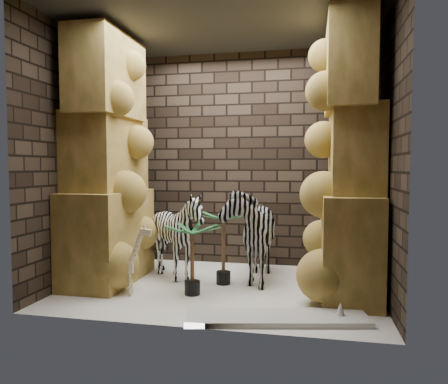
% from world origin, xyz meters
% --- Properties ---
extents(floor, '(3.50, 3.50, 0.00)m').
position_xyz_m(floor, '(0.00, 0.00, 0.00)').
color(floor, white).
rests_on(floor, ground).
extents(ceiling, '(3.50, 3.50, 0.00)m').
position_xyz_m(ceiling, '(0.00, 0.00, 3.00)').
color(ceiling, '#373633').
rests_on(ceiling, ground).
extents(wall_back, '(3.50, 0.00, 3.50)m').
position_xyz_m(wall_back, '(0.00, 1.25, 1.50)').
color(wall_back, black).
rests_on(wall_back, ground).
extents(wall_front, '(3.50, 0.00, 3.50)m').
position_xyz_m(wall_front, '(0.00, -1.25, 1.50)').
color(wall_front, black).
rests_on(wall_front, ground).
extents(wall_left, '(0.00, 3.00, 3.00)m').
position_xyz_m(wall_left, '(-1.75, 0.00, 1.50)').
color(wall_left, black).
rests_on(wall_left, ground).
extents(wall_right, '(0.00, 3.00, 3.00)m').
position_xyz_m(wall_right, '(1.75, 0.00, 1.50)').
color(wall_right, black).
rests_on(wall_right, ground).
extents(rock_pillar_left, '(0.68, 1.30, 3.00)m').
position_xyz_m(rock_pillar_left, '(-1.40, 0.00, 1.50)').
color(rock_pillar_left, tan).
rests_on(rock_pillar_left, floor).
extents(rock_pillar_right, '(0.58, 1.25, 3.00)m').
position_xyz_m(rock_pillar_right, '(1.42, 0.00, 1.50)').
color(rock_pillar_right, tan).
rests_on(rock_pillar_right, floor).
extents(zebra_right, '(0.71, 1.20, 1.36)m').
position_xyz_m(zebra_right, '(0.28, 0.42, 0.68)').
color(zebra_right, white).
rests_on(zebra_right, floor).
extents(zebra_left, '(0.93, 1.13, 0.99)m').
position_xyz_m(zebra_left, '(-0.60, 0.23, 0.49)').
color(zebra_left, white).
rests_on(zebra_left, floor).
extents(giraffe_toy, '(0.43, 0.22, 0.79)m').
position_xyz_m(giraffe_toy, '(-0.99, -0.50, 0.40)').
color(giraffe_toy, beige).
rests_on(giraffe_toy, floor).
extents(palm_front, '(0.36, 0.36, 0.87)m').
position_xyz_m(palm_front, '(0.00, 0.15, 0.43)').
color(palm_front, '#246833').
rests_on(palm_front, floor).
extents(palm_back, '(0.36, 0.36, 0.77)m').
position_xyz_m(palm_back, '(-0.25, -0.33, 0.39)').
color(palm_back, '#246833').
rests_on(palm_back, floor).
extents(surfboard, '(1.70, 0.72, 0.05)m').
position_xyz_m(surfboard, '(0.72, -0.92, 0.03)').
color(surfboard, silver).
rests_on(surfboard, floor).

